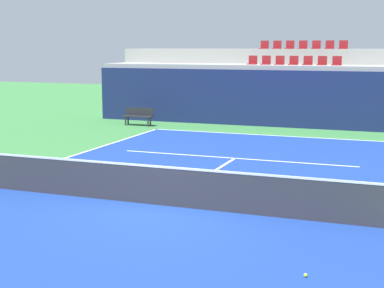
# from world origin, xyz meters

# --- Properties ---
(ground_plane) EXTENTS (80.00, 80.00, 0.00)m
(ground_plane) POSITION_xyz_m (0.00, 0.00, 0.00)
(ground_plane) COLOR #387A3D
(court_surface) EXTENTS (11.00, 24.00, 0.01)m
(court_surface) POSITION_xyz_m (0.00, 0.00, 0.01)
(court_surface) COLOR navy
(court_surface) RESTS_ON ground_plane
(baseline_far) EXTENTS (11.00, 0.10, 0.00)m
(baseline_far) POSITION_xyz_m (0.00, 11.95, 0.01)
(baseline_far) COLOR white
(baseline_far) RESTS_ON court_surface
(service_line_far) EXTENTS (8.26, 0.10, 0.00)m
(service_line_far) POSITION_xyz_m (0.00, 6.40, 0.01)
(service_line_far) COLOR white
(service_line_far) RESTS_ON court_surface
(centre_service_line) EXTENTS (0.10, 6.40, 0.00)m
(centre_service_line) POSITION_xyz_m (0.00, 3.20, 0.01)
(centre_service_line) COLOR white
(centre_service_line) RESTS_ON court_surface
(back_wall) EXTENTS (19.59, 0.30, 2.69)m
(back_wall) POSITION_xyz_m (0.00, 14.82, 1.34)
(back_wall) COLOR navy
(back_wall) RESTS_ON ground_plane
(stands_tier_lower) EXTENTS (19.59, 2.40, 2.90)m
(stands_tier_lower) POSITION_xyz_m (0.00, 16.17, 1.45)
(stands_tier_lower) COLOR #9E9E99
(stands_tier_lower) RESTS_ON ground_plane
(stands_tier_upper) EXTENTS (19.59, 2.40, 3.66)m
(stands_tier_upper) POSITION_xyz_m (0.00, 18.57, 1.83)
(stands_tier_upper) COLOR #9E9E99
(stands_tier_upper) RESTS_ON ground_plane
(seating_row_lower) EXTENTS (4.58, 0.44, 0.44)m
(seating_row_lower) POSITION_xyz_m (0.00, 16.27, 3.02)
(seating_row_lower) COLOR maroon
(seating_row_lower) RESTS_ON stands_tier_lower
(seating_row_upper) EXTENTS (4.58, 0.44, 0.44)m
(seating_row_upper) POSITION_xyz_m (0.00, 18.67, 3.79)
(seating_row_upper) COLOR maroon
(seating_row_upper) RESTS_ON stands_tier_upper
(tennis_net) EXTENTS (11.08, 0.08, 1.07)m
(tennis_net) POSITION_xyz_m (0.00, 0.00, 0.51)
(tennis_net) COLOR black
(tennis_net) RESTS_ON court_surface
(player_bench) EXTENTS (1.50, 0.40, 0.85)m
(player_bench) POSITION_xyz_m (-6.84, 12.94, 0.51)
(player_bench) COLOR #232328
(player_bench) RESTS_ON ground_plane
(tennis_ball_0) EXTENTS (0.07, 0.07, 0.07)m
(tennis_ball_0) POSITION_xyz_m (4.11, -3.24, 0.04)
(tennis_ball_0) COLOR #CCE033
(tennis_ball_0) RESTS_ON court_surface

